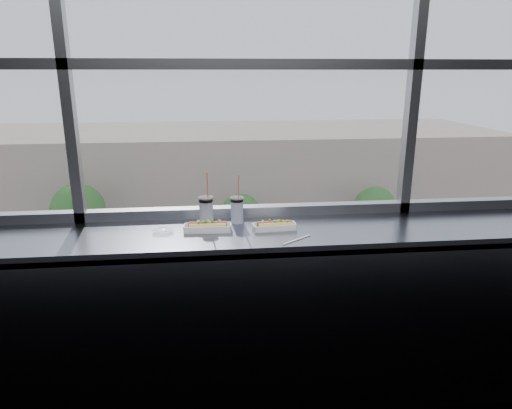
{
  "coord_description": "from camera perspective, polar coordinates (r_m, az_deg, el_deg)",
  "views": [
    {
      "loc": [
        -0.24,
        -1.19,
        1.96
      ],
      "look_at": [
        0.02,
        1.23,
        1.25
      ],
      "focal_mm": 32.0,
      "sensor_mm": 36.0,
      "label": 1
    }
  ],
  "objects": [
    {
      "name": "car_near_e",
      "position": [
        25.9,
        26.54,
        -13.07
      ],
      "size": [
        2.79,
        5.75,
        1.86
      ],
      "primitive_type": "imported",
      "rotation": [
        0.0,
        0.0,
        1.48
      ],
      "color": "#22259B",
      "rests_on": "street_asphalt"
    },
    {
      "name": "far_sidewalk",
      "position": [
        33.31,
        -5.28,
        -6.6
      ],
      "size": [
        80.0,
        6.0,
        0.04
      ],
      "primitive_type": "cube",
      "color": "gray",
      "rests_on": "plaza_ground"
    },
    {
      "name": "car_near_c",
      "position": [
        22.11,
        -2.84,
        -15.86
      ],
      "size": [
        2.86,
        6.79,
        2.26
      ],
      "primitive_type": "imported",
      "rotation": [
        0.0,
        0.0,
        1.58
      ],
      "color": "#8F0005",
      "rests_on": "street_asphalt"
    },
    {
      "name": "car_far_a",
      "position": [
        31.43,
        -27.29,
        -7.99
      ],
      "size": [
        2.43,
        5.63,
        1.86
      ],
      "primitive_type": "imported",
      "rotation": [
        0.0,
        0.0,
        1.55
      ],
      "color": "black",
      "rests_on": "street_asphalt"
    },
    {
      "name": "loose_straw",
      "position": [
        2.43,
        5.11,
        -4.4
      ],
      "size": [
        0.17,
        0.13,
        0.01
      ],
      "primitive_type": "cylinder",
      "rotation": [
        0.0,
        1.57,
        0.63
      ],
      "color": "white",
      "rests_on": "counter"
    },
    {
      "name": "window_glass",
      "position": [
        2.74,
        -1.24,
        23.4
      ],
      "size": [
        6.0,
        0.0,
        6.0
      ],
      "primitive_type": "plane",
      "rotation": [
        1.57,
        0.0,
        0.0
      ],
      "color": "silver",
      "rests_on": "ground"
    },
    {
      "name": "soda_cup_left",
      "position": [
        2.65,
        -6.25,
        -0.64
      ],
      "size": [
        0.09,
        0.09,
        0.32
      ],
      "color": "white",
      "rests_on": "counter"
    },
    {
      "name": "hotdog_tray_right",
      "position": [
        2.58,
        2.3,
        -2.65
      ],
      "size": [
        0.25,
        0.1,
        0.06
      ],
      "rotation": [
        0.0,
        0.0,
        0.07
      ],
      "color": "white",
      "rests_on": "counter"
    },
    {
      "name": "hotdog_tray_left",
      "position": [
        2.57,
        -6.06,
        -2.77
      ],
      "size": [
        0.27,
        0.1,
        0.06
      ],
      "rotation": [
        0.0,
        0.0,
        -0.04
      ],
      "color": "white",
      "rests_on": "counter"
    },
    {
      "name": "soda_cup_right",
      "position": [
        2.68,
        -2.39,
        -0.51
      ],
      "size": [
        0.08,
        0.08,
        0.29
      ],
      "color": "white",
      "rests_on": "counter"
    },
    {
      "name": "street_asphalt",
      "position": [
        26.12,
        -4.95,
        -13.41
      ],
      "size": [
        80.0,
        10.0,
        0.06
      ],
      "primitive_type": "cube",
      "color": "black",
      "rests_on": "plaza_ground"
    },
    {
      "name": "wrapper",
      "position": [
        2.58,
        -11.57,
        -3.25
      ],
      "size": [
        0.11,
        0.08,
        0.03
      ],
      "primitive_type": "ellipsoid",
      "color": "silver",
      "rests_on": "counter"
    },
    {
      "name": "tree_right",
      "position": [
        34.34,
        14.63,
        -0.48
      ],
      "size": [
        3.15,
        3.15,
        4.92
      ],
      "color": "#47382B",
      "rests_on": "far_sidewalk"
    },
    {
      "name": "wall_back_lower",
      "position": [
        3.05,
        -1.0,
        -11.26
      ],
      "size": [
        6.0,
        0.0,
        6.0
      ],
      "primitive_type": "plane",
      "rotation": [
        1.57,
        0.0,
        0.0
      ],
      "color": "black",
      "rests_on": "ground"
    },
    {
      "name": "car_near_d",
      "position": [
        23.15,
        12.53,
        -14.71
      ],
      "size": [
        3.38,
        6.89,
        2.22
      ],
      "primitive_type": "imported",
      "rotation": [
        0.0,
        0.0,
        1.66
      ],
      "color": "#B7B8AD",
      "rests_on": "street_asphalt"
    },
    {
      "name": "pedestrian_d",
      "position": [
        34.61,
        11.74,
        -4.16
      ],
      "size": [
        0.67,
        0.89,
        2.0
      ],
      "primitive_type": "imported",
      "rotation": [
        0.0,
        0.0,
        1.57
      ],
      "color": "#66605B",
      "rests_on": "far_sidewalk"
    },
    {
      "name": "car_far_b",
      "position": [
        29.26,
        -3.72,
        -7.8
      ],
      "size": [
        2.39,
        5.72,
        1.91
      ],
      "primitive_type": "imported",
      "rotation": [
        0.0,
        0.0,
        1.57
      ],
      "color": "maroon",
      "rests_on": "street_asphalt"
    },
    {
      "name": "plaza_ground",
      "position": [
        47.98,
        -5.63,
        0.58
      ],
      "size": [
        120.0,
        120.0,
        0.0
      ],
      "primitive_type": "plane",
      "color": "gray",
      "rests_on": "ground"
    },
    {
      "name": "tree_left",
      "position": [
        33.21,
        -21.36,
        -0.69
      ],
      "size": [
        3.66,
        3.66,
        5.72
      ],
      "color": "#47382B",
      "rests_on": "far_sidewalk"
    },
    {
      "name": "car_far_c",
      "position": [
        31.0,
        14.16,
        -6.57
      ],
      "size": [
        3.32,
        6.8,
        2.19
      ],
      "primitive_type": "imported",
      "rotation": [
        0.0,
        0.0,
        1.66
      ],
      "color": "#BDBDBD",
      "rests_on": "street_asphalt"
    },
    {
      "name": "car_near_b",
      "position": [
        23.14,
        -23.03,
        -15.93
      ],
      "size": [
        2.97,
        6.43,
        2.1
      ],
      "primitive_type": "imported",
      "rotation": [
        0.0,
        0.0,
        1.51
      ],
      "color": "#323232",
      "rests_on": "street_asphalt"
    },
    {
      "name": "pedestrian_a",
      "position": [
        34.23,
        -14.75,
        -4.7
      ],
      "size": [
        0.63,
        0.84,
        1.9
      ],
      "primitive_type": "imported",
      "rotation": [
        0.0,
        0.0,
        4.71
      ],
      "color": "#66605B",
      "rests_on": "far_sidewalk"
    },
    {
      "name": "far_building",
      "position": [
        41.67,
        -5.68,
        3.84
      ],
      "size": [
        50.0,
        14.0,
        8.0
      ],
      "primitive_type": "cube",
      "color": "#A49383",
      "rests_on": "plaza_ground"
    },
    {
      "name": "window_mullions",
      "position": [
        2.72,
        -1.2,
        23.45
      ],
      "size": [
        6.0,
        0.08,
        2.4
      ],
      "primitive_type": null,
      "color": "gray",
      "rests_on": "ground"
    },
    {
      "name": "counter_fascia",
      "position": [
        2.59,
        0.1,
        -16.67
      ],
      "size": [
        6.0,
        0.04,
        1.04
      ],
      "primitive_type": "cube",
      "color": "gray",
      "rests_on": "ground"
    },
    {
      "name": "counter",
      "position": [
        2.59,
        -0.51,
        -3.84
      ],
      "size": [
        6.0,
        0.55,
        0.06
      ],
      "primitive_type": "cube",
      "color": "gray",
      "rests_on": "ground"
    },
    {
      "name": "tree_center",
      "position": [
        32.29,
        -1.9,
        -1.32
      ],
      "size": [
        2.99,
        2.99,
        4.67
      ],
      "color": "#47382B",
      "rests_on": "far_sidewalk"
    }
  ]
}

